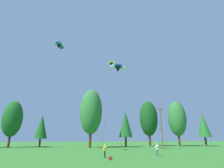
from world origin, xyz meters
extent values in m
cylinder|color=#472D19|center=(-24.24, 53.02, 1.54)|extent=(0.60, 0.60, 3.07)
ellipsoid|color=#19561E|center=(-24.24, 53.02, 7.45)|extent=(5.11, 5.11, 9.62)
cylinder|color=#472D19|center=(-16.56, 52.84, 1.11)|extent=(0.52, 0.52, 2.22)
cone|color=#19561E|center=(-16.56, 52.84, 5.38)|extent=(3.48, 3.48, 6.32)
cylinder|color=#472D19|center=(-3.60, 47.44, 1.91)|extent=(0.67, 0.67, 3.81)
ellipsoid|color=#2D7033|center=(-3.60, 47.44, 9.24)|extent=(5.90, 5.90, 11.93)
cylinder|color=#472D19|center=(6.53, 49.45, 1.29)|extent=(0.56, 0.56, 2.58)
cone|color=#19561E|center=(6.53, 49.45, 6.26)|extent=(3.78, 3.78, 7.35)
cylinder|color=#472D19|center=(14.77, 51.95, 1.70)|extent=(0.63, 0.63, 3.40)
ellipsoid|color=#144719|center=(14.77, 51.95, 8.25)|extent=(5.46, 5.46, 10.65)
cylinder|color=#472D19|center=(23.49, 50.18, 1.70)|extent=(0.63, 0.63, 3.39)
ellipsoid|color=#2D7033|center=(23.49, 50.18, 8.21)|extent=(5.45, 5.45, 10.61)
cylinder|color=#472D19|center=(31.78, 49.18, 1.31)|extent=(0.56, 0.56, 2.63)
cone|color=#236628|center=(31.78, 49.18, 6.37)|extent=(3.82, 3.82, 7.48)
cylinder|color=brown|center=(12.45, 39.50, 4.85)|extent=(0.26, 0.26, 9.69)
cube|color=brown|center=(12.45, 39.50, 9.09)|extent=(2.20, 0.14, 0.14)
cylinder|color=black|center=(-3.86, 23.90, 0.42)|extent=(0.14, 0.14, 0.84)
cylinder|color=black|center=(-3.88, 24.10, 0.42)|extent=(0.14, 0.14, 0.84)
cube|color=yellow|center=(-3.87, 24.00, 1.14)|extent=(0.28, 0.40, 0.60)
sphere|color=tan|center=(-3.87, 24.00, 1.58)|extent=(0.22, 0.22, 0.22)
cylinder|color=yellow|center=(-3.84, 23.77, 1.30)|extent=(0.53, 0.13, 0.35)
cylinder|color=yellow|center=(-3.89, 24.24, 1.30)|extent=(0.53, 0.13, 0.35)
cylinder|color=navy|center=(3.99, 24.93, 0.42)|extent=(0.15, 0.15, 0.84)
cylinder|color=navy|center=(4.03, 25.13, 0.42)|extent=(0.15, 0.15, 0.84)
cube|color=white|center=(4.01, 25.03, 1.14)|extent=(0.31, 0.42, 0.60)
sphere|color=tan|center=(4.01, 25.03, 1.58)|extent=(0.22, 0.22, 0.22)
cylinder|color=white|center=(3.97, 24.80, 1.30)|extent=(0.53, 0.19, 0.35)
cylinder|color=white|center=(4.06, 25.27, 1.30)|extent=(0.53, 0.19, 0.35)
ellipsoid|color=#93D633|center=(0.05, 38.50, 19.93)|extent=(1.54, 1.40, 0.72)
ellipsoid|color=white|center=(0.76, 38.15, 19.71)|extent=(0.85, 0.98, 0.81)
ellipsoid|color=white|center=(-0.66, 38.86, 19.71)|extent=(0.94, 0.96, 0.81)
cone|color=black|center=(0.09, 38.58, 19.44)|extent=(0.95, 0.95, 0.61)
cylinder|color=black|center=(-2.06, 31.27, 10.38)|extent=(4.32, 14.62, 17.53)
ellipsoid|color=blue|center=(0.87, 35.09, 17.76)|extent=(2.34, 1.84, 0.96)
ellipsoid|color=white|center=(2.18, 35.33, 17.38)|extent=(1.42, 1.43, 1.17)
ellipsoid|color=white|center=(-0.43, 34.84, 17.38)|extent=(1.24, 1.40, 1.17)
cone|color=black|center=(0.85, 35.22, 16.94)|extent=(1.39, 1.39, 1.02)
cylinder|color=black|center=(2.26, 30.16, 9.03)|extent=(2.84, 10.13, 14.82)
ellipsoid|color=teal|center=(-11.70, 32.27, 20.16)|extent=(1.57, 1.80, 0.90)
ellipsoid|color=#0F666B|center=(-11.28, 33.12, 19.89)|extent=(1.11, 0.95, 1.00)
ellipsoid|color=#0F666B|center=(-12.11, 31.41, 19.89)|extent=(1.06, 1.06, 1.00)
cone|color=black|center=(-11.78, 32.31, 19.57)|extent=(1.14, 1.14, 0.73)
cylinder|color=black|center=(-8.00, 28.14, 10.41)|extent=(7.58, 8.35, 17.60)
cube|color=maroon|center=(-3.65, 21.38, 0.20)|extent=(0.38, 0.33, 0.40)
camera|label=1|loc=(-8.21, -0.56, 2.55)|focal=28.64mm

